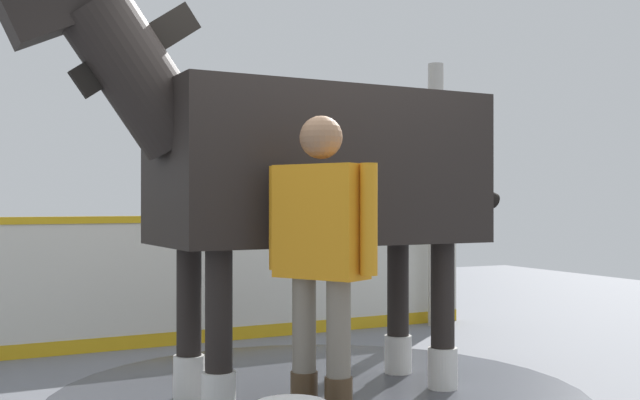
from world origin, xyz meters
TOP-DOWN VIEW (x-y plane):
  - wet_patch at (0.08, 0.12)m, footprint 3.53×3.53m
  - barrier_wall at (-0.01, 2.28)m, footprint 5.56×0.30m
  - roof_post_far at (2.38, 2.17)m, footprint 0.16×0.16m
  - horse at (-0.05, 0.12)m, footprint 3.54×1.07m
  - handler at (-0.33, -0.76)m, footprint 0.44×0.61m

SIDE VIEW (x-z plane):
  - wet_patch at x=0.08m, z-range 0.00..0.00m
  - barrier_wall at x=-0.01m, z-range -0.04..1.11m
  - handler at x=-0.33m, z-range 0.14..1.87m
  - roof_post_far at x=2.38m, z-range 0.00..2.69m
  - horse at x=-0.05m, z-range 0.15..2.83m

